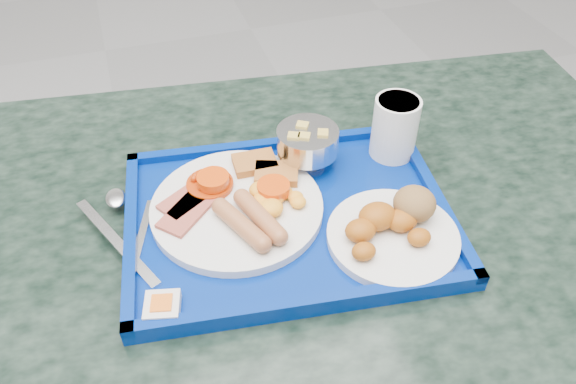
# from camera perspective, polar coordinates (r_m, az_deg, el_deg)

# --- Properties ---
(table) EXTENTS (1.19, 0.87, 0.69)m
(table) POSITION_cam_1_polar(r_m,az_deg,el_deg) (0.88, 1.06, -11.20)
(table) COLOR slate
(table) RESTS_ON floor
(tray) EXTENTS (0.45, 0.36, 0.02)m
(tray) POSITION_cam_1_polar(r_m,az_deg,el_deg) (0.73, 0.00, -2.61)
(tray) COLOR navy
(tray) RESTS_ON table
(main_plate) EXTENTS (0.22, 0.22, 0.03)m
(main_plate) POSITION_cam_1_polar(r_m,az_deg,el_deg) (0.73, -4.77, -1.16)
(main_plate) COLOR silver
(main_plate) RESTS_ON tray
(bread_plate) EXTENTS (0.16, 0.16, 0.05)m
(bread_plate) POSITION_cam_1_polar(r_m,az_deg,el_deg) (0.70, 10.75, -3.49)
(bread_plate) COLOR silver
(bread_plate) RESTS_ON tray
(fruit_bowl) EXTENTS (0.09, 0.09, 0.06)m
(fruit_bowl) POSITION_cam_1_polar(r_m,az_deg,el_deg) (0.78, 1.99, 5.09)
(fruit_bowl) COLOR silver
(fruit_bowl) RESTS_ON tray
(juice_cup) EXTENTS (0.06, 0.06, 0.09)m
(juice_cup) POSITION_cam_1_polar(r_m,az_deg,el_deg) (0.81, 10.82, 6.63)
(juice_cup) COLOR white
(juice_cup) RESTS_ON tray
(spoon) EXTENTS (0.07, 0.16, 0.01)m
(spoon) POSITION_cam_1_polar(r_m,az_deg,el_deg) (0.76, -16.45, -1.56)
(spoon) COLOR silver
(spoon) RESTS_ON tray
(knife) EXTENTS (0.09, 0.18, 0.00)m
(knife) POSITION_cam_1_polar(r_m,az_deg,el_deg) (0.73, -17.07, -4.80)
(knife) COLOR silver
(knife) RESTS_ON tray
(jam_packet) EXTENTS (0.05, 0.05, 0.02)m
(jam_packet) POSITION_cam_1_polar(r_m,az_deg,el_deg) (0.64, -12.65, -11.30)
(jam_packet) COLOR silver
(jam_packet) RESTS_ON tray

